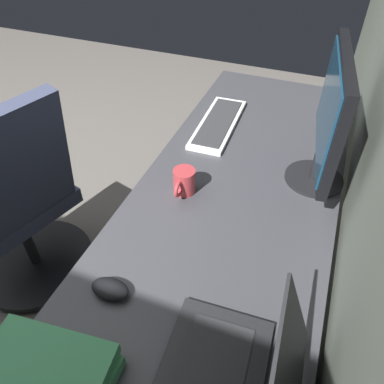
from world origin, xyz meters
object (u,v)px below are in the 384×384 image
(coffee_mug, at_px, (184,182))
(office_chair, at_px, (20,210))
(mouse_main, at_px, (110,289))
(keyboard_main, at_px, (218,123))
(monitor_primary, at_px, (330,117))
(laptop_leftmost, at_px, (238,380))
(book_stack_near, at_px, (40,380))

(coffee_mug, height_order, office_chair, office_chair)
(mouse_main, bearing_deg, keyboard_main, 179.65)
(monitor_primary, height_order, keyboard_main, monitor_primary)
(laptop_leftmost, bearing_deg, mouse_main, -106.66)
(book_stack_near, bearing_deg, monitor_primary, 154.14)
(coffee_mug, bearing_deg, mouse_main, -3.76)
(keyboard_main, distance_m, coffee_mug, 0.44)
(monitor_primary, distance_m, book_stack_near, 1.04)
(monitor_primary, xyz_separation_m, keyboard_main, (-0.22, -0.42, -0.24))
(monitor_primary, distance_m, office_chair, 1.27)
(monitor_primary, relative_size, laptop_leftmost, 1.35)
(monitor_primary, relative_size, office_chair, 0.49)
(laptop_leftmost, distance_m, book_stack_near, 0.41)
(laptop_leftmost, height_order, mouse_main, laptop_leftmost)
(keyboard_main, distance_m, book_stack_near, 1.13)
(book_stack_near, height_order, office_chair, office_chair)
(monitor_primary, height_order, book_stack_near, monitor_primary)
(laptop_leftmost, distance_m, mouse_main, 0.39)
(monitor_primary, bearing_deg, keyboard_main, -117.13)
(mouse_main, bearing_deg, office_chair, -117.12)
(keyboard_main, height_order, coffee_mug, coffee_mug)
(monitor_primary, bearing_deg, laptop_leftmost, -4.09)
(mouse_main, bearing_deg, laptop_leftmost, 73.34)
(mouse_main, distance_m, coffee_mug, 0.44)
(keyboard_main, bearing_deg, office_chair, -53.56)
(coffee_mug, bearing_deg, laptop_leftmost, 32.08)
(mouse_main, bearing_deg, book_stack_near, -3.54)
(laptop_leftmost, bearing_deg, office_chair, -113.65)
(monitor_primary, xyz_separation_m, laptop_leftmost, (0.77, -0.05, -0.20))
(keyboard_main, distance_m, office_chair, 0.92)
(coffee_mug, xyz_separation_m, office_chair, (0.08, -0.72, -0.32))
(monitor_primary, relative_size, mouse_main, 4.57)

